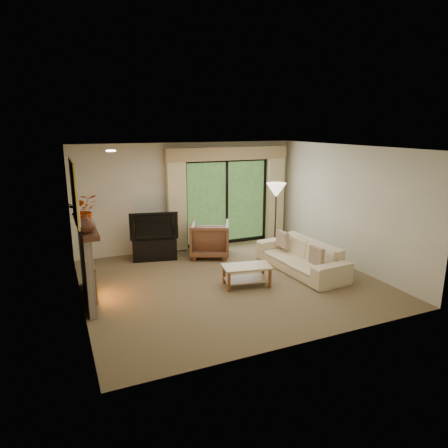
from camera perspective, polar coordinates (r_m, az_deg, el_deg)
name	(u,v)px	position (r m, az deg, el deg)	size (l,w,h in m)	color
floor	(230,281)	(7.94, 0.87, -8.21)	(5.50, 5.50, 0.00)	brown
ceiling	(231,148)	(7.37, 0.94, 10.87)	(5.50, 5.50, 0.00)	silver
wall_back	(188,196)	(9.84, -5.11, 3.96)	(5.00, 5.00, 0.00)	beige
wall_front	(307,256)	(5.45, 11.81, -4.45)	(5.00, 5.00, 0.00)	beige
wall_left	(76,232)	(6.92, -20.33, -1.11)	(5.00, 5.00, 0.00)	beige
wall_right	(346,206)	(9.01, 17.06, 2.48)	(5.00, 5.00, 0.00)	beige
fireplace	(86,263)	(7.29, -19.09, -5.32)	(0.24, 1.70, 1.37)	gray
mirror	(74,191)	(6.99, -20.60, 4.46)	(0.07, 1.45, 1.02)	gold
sliding_door	(226,202)	(10.18, 0.36, 3.20)	(2.26, 0.10, 2.16)	black
curtain_left	(177,203)	(9.60, -6.78, 3.06)	(0.45, 0.18, 2.35)	beige
curtain_right	(275,195)	(10.68, 7.26, 4.14)	(0.45, 0.18, 2.35)	beige
cornice	(228,153)	(9.94, 0.58, 10.04)	(3.20, 0.24, 0.32)	tan
media_console	(155,248)	(9.30, -9.86, -3.46)	(0.99, 0.44, 0.49)	black
tv	(154,225)	(9.15, -10.00, -0.14)	(1.08, 0.14, 0.62)	black
armchair	(210,239)	(9.32, -2.04, -2.14)	(0.88, 0.91, 0.83)	brown
sofa	(301,256)	(8.54, 10.91, -4.57)	(2.19, 0.86, 0.64)	beige
pillow_near	(317,256)	(7.95, 13.09, -4.46)	(0.09, 0.36, 0.36)	brown
pillow_far	(282,239)	(8.95, 8.32, -2.17)	(0.09, 0.36, 0.36)	brown
coffee_table	(247,276)	(7.68, 3.25, -7.39)	(0.90, 0.50, 0.41)	tan
floor_lamp	(275,219)	(9.46, 7.34, 0.72)	(0.46, 0.46, 1.70)	#FFEACC
vase	(86,223)	(6.53, -19.07, 0.08)	(0.28, 0.28, 0.29)	#4A281A
branches	(83,210)	(6.94, -19.47, 1.88)	(0.48, 0.42, 0.54)	#AF3204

